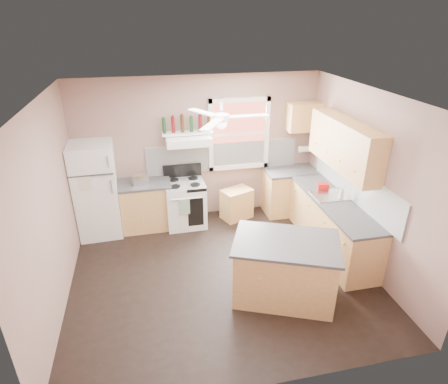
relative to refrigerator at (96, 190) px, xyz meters
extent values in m
plane|color=black|center=(1.89, -1.66, -0.85)|extent=(4.50, 4.50, 0.00)
plane|color=white|center=(1.89, -1.66, 1.85)|extent=(4.50, 4.50, 0.00)
cube|color=#8C6B60|center=(1.89, 0.36, 0.50)|extent=(4.50, 0.05, 2.70)
cube|color=#8C6B60|center=(4.16, -1.66, 0.50)|extent=(0.05, 4.00, 2.70)
cube|color=#8C6B60|center=(-0.39, -1.66, 0.50)|extent=(0.05, 4.00, 2.70)
cube|color=white|center=(2.34, 0.33, 0.32)|extent=(2.90, 0.03, 0.55)
cube|color=white|center=(4.12, -1.36, 0.32)|extent=(0.03, 2.60, 0.55)
cube|color=brown|center=(2.64, 0.32, 0.75)|extent=(1.00, 0.02, 1.20)
cube|color=white|center=(2.64, 0.30, 0.75)|extent=(1.16, 0.07, 1.36)
cube|color=white|center=(0.00, 0.00, 0.00)|extent=(0.75, 0.73, 1.70)
cube|color=tan|center=(0.83, 0.04, -0.42)|extent=(0.90, 0.60, 0.86)
cube|color=#3D3D3F|center=(0.83, 0.04, 0.03)|extent=(0.92, 0.62, 0.04)
cube|color=silver|center=(0.75, 0.00, 0.14)|extent=(0.31, 0.24, 0.18)
cube|color=white|center=(1.54, -0.03, -0.42)|extent=(0.72, 0.65, 0.86)
cube|color=white|center=(1.66, 0.09, 0.77)|extent=(0.78, 0.50, 0.14)
cube|color=white|center=(1.66, 0.21, 0.87)|extent=(0.90, 0.26, 0.03)
cube|color=tan|center=(2.54, 0.00, -0.57)|extent=(0.66, 0.56, 0.56)
cube|color=tan|center=(3.64, 0.04, -0.42)|extent=(1.00, 0.60, 0.86)
cube|color=tan|center=(3.84, -1.36, -0.42)|extent=(0.60, 2.20, 0.86)
cube|color=#3D3D3F|center=(3.64, 0.04, 0.03)|extent=(1.02, 0.62, 0.04)
cube|color=#3D3D3F|center=(3.83, -1.36, 0.03)|extent=(0.62, 2.22, 0.04)
cube|color=silver|center=(3.83, -1.16, 0.04)|extent=(0.55, 0.45, 0.03)
cylinder|color=silver|center=(3.99, -1.16, 0.12)|extent=(0.03, 0.03, 0.14)
cube|color=tan|center=(3.97, -1.16, 0.93)|extent=(0.33, 1.80, 0.76)
cube|color=tan|center=(3.84, 0.17, 1.05)|extent=(0.60, 0.33, 0.52)
cylinder|color=white|center=(3.96, 0.20, 0.40)|extent=(0.26, 0.12, 0.12)
cube|color=tan|center=(2.64, -2.32, -0.42)|extent=(1.55, 1.29, 0.86)
cube|color=#3D3D3F|center=(2.64, -2.32, 0.03)|extent=(1.65, 1.39, 0.04)
cylinder|color=white|center=(1.89, -1.66, 1.60)|extent=(0.20, 0.20, 0.08)
imported|color=silver|center=(3.95, -1.31, 0.16)|extent=(0.11, 0.11, 0.23)
cube|color=#B3110F|center=(3.85, -0.88, 0.10)|extent=(0.20, 0.16, 0.10)
cylinder|color=#143819|center=(1.26, 0.21, 1.02)|extent=(0.06, 0.06, 0.27)
cylinder|color=#590F0F|center=(1.42, 0.21, 1.03)|extent=(0.06, 0.06, 0.29)
cylinder|color=#3F230F|center=(1.58, 0.21, 1.04)|extent=(0.06, 0.06, 0.31)
cylinder|color=#143819|center=(1.74, 0.21, 1.02)|extent=(0.06, 0.06, 0.27)
cylinder|color=#590F0F|center=(1.90, 0.21, 1.03)|extent=(0.06, 0.06, 0.29)
cylinder|color=#3F230F|center=(2.06, 0.21, 1.04)|extent=(0.06, 0.06, 0.31)
camera|label=1|loc=(0.92, -6.24, 2.79)|focal=30.00mm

